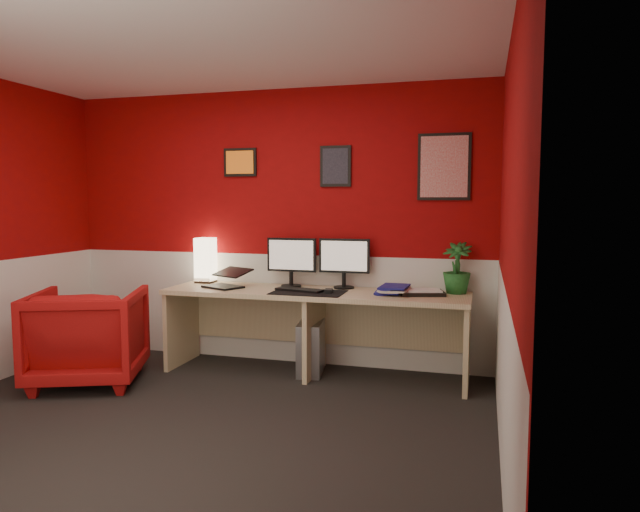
% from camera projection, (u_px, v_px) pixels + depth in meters
% --- Properties ---
extents(ground, '(4.00, 3.50, 0.01)m').
position_uv_depth(ground, '(182.00, 430.00, 3.80)').
color(ground, black).
rests_on(ground, ground).
extents(ceiling, '(4.00, 3.50, 0.01)m').
position_uv_depth(ceiling, '(173.00, 37.00, 3.56)').
color(ceiling, white).
rests_on(ceiling, ground).
extents(wall_back, '(4.00, 0.01, 2.50)m').
position_uv_depth(wall_back, '(274.00, 227.00, 5.35)').
color(wall_back, '#940809').
rests_on(wall_back, ground).
extents(wall_right, '(0.01, 3.50, 2.50)m').
position_uv_depth(wall_right, '(508.00, 246.00, 3.14)').
color(wall_right, '#940809').
rests_on(wall_right, ground).
extents(wainscot_back, '(4.00, 0.01, 1.00)m').
position_uv_depth(wainscot_back, '(274.00, 308.00, 5.42)').
color(wainscot_back, silver).
rests_on(wainscot_back, ground).
extents(wainscot_right, '(0.01, 3.50, 1.00)m').
position_uv_depth(wainscot_right, '(503.00, 381.00, 3.21)').
color(wainscot_right, silver).
rests_on(wainscot_right, ground).
extents(desk, '(2.60, 0.65, 0.73)m').
position_uv_depth(desk, '(314.00, 333.00, 4.97)').
color(desk, tan).
rests_on(desk, ground).
extents(shoji_lamp, '(0.16, 0.16, 0.40)m').
position_uv_depth(shoji_lamp, '(206.00, 261.00, 5.43)').
color(shoji_lamp, '#FFE5B2').
rests_on(shoji_lamp, desk).
extents(laptop, '(0.40, 0.35, 0.22)m').
position_uv_depth(laptop, '(223.00, 275.00, 5.11)').
color(laptop, black).
rests_on(laptop, desk).
extents(monitor_left, '(0.45, 0.06, 0.58)m').
position_uv_depth(monitor_left, '(291.00, 254.00, 5.15)').
color(monitor_left, black).
rests_on(monitor_left, desk).
extents(monitor_right, '(0.45, 0.06, 0.58)m').
position_uv_depth(monitor_right, '(344.00, 255.00, 5.06)').
color(monitor_right, black).
rests_on(monitor_right, desk).
extents(desk_mat, '(0.60, 0.38, 0.01)m').
position_uv_depth(desk_mat, '(308.00, 292.00, 4.84)').
color(desk_mat, black).
rests_on(desk_mat, desk).
extents(keyboard, '(0.44, 0.24, 0.02)m').
position_uv_depth(keyboard, '(300.00, 290.00, 4.91)').
color(keyboard, black).
rests_on(keyboard, desk_mat).
extents(mouse, '(0.07, 0.11, 0.03)m').
position_uv_depth(mouse, '(329.00, 291.00, 4.80)').
color(mouse, black).
rests_on(mouse, desk_mat).
extents(book_bottom, '(0.22, 0.29, 0.03)m').
position_uv_depth(book_bottom, '(376.00, 292.00, 4.81)').
color(book_bottom, navy).
rests_on(book_bottom, desk).
extents(book_middle, '(0.24, 0.32, 0.02)m').
position_uv_depth(book_middle, '(381.00, 289.00, 4.78)').
color(book_middle, silver).
rests_on(book_middle, book_bottom).
extents(book_top, '(0.24, 0.31, 0.03)m').
position_uv_depth(book_top, '(381.00, 286.00, 4.76)').
color(book_top, navy).
rests_on(book_top, book_middle).
extents(zen_tray, '(0.40, 0.33, 0.03)m').
position_uv_depth(zen_tray, '(422.00, 293.00, 4.74)').
color(zen_tray, black).
rests_on(zen_tray, desk).
extents(potted_plant, '(0.29, 0.29, 0.42)m').
position_uv_depth(potted_plant, '(457.00, 268.00, 4.80)').
color(potted_plant, '#19591E').
rests_on(potted_plant, desk).
extents(pc_tower, '(0.27, 0.48, 0.45)m').
position_uv_depth(pc_tower, '(311.00, 347.00, 5.05)').
color(pc_tower, '#99999E').
rests_on(pc_tower, ground).
extents(armchair, '(1.09, 1.11, 0.78)m').
position_uv_depth(armchair, '(88.00, 336.00, 4.75)').
color(armchair, '#AF0E0D').
rests_on(armchair, ground).
extents(art_left, '(0.32, 0.02, 0.26)m').
position_uv_depth(art_left, '(240.00, 162.00, 5.37)').
color(art_left, orange).
rests_on(art_left, wall_back).
extents(art_center, '(0.28, 0.02, 0.36)m').
position_uv_depth(art_center, '(336.00, 166.00, 5.13)').
color(art_center, black).
rests_on(art_center, wall_back).
extents(art_right, '(0.44, 0.02, 0.56)m').
position_uv_depth(art_right, '(444.00, 167.00, 4.87)').
color(art_right, red).
rests_on(art_right, wall_back).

